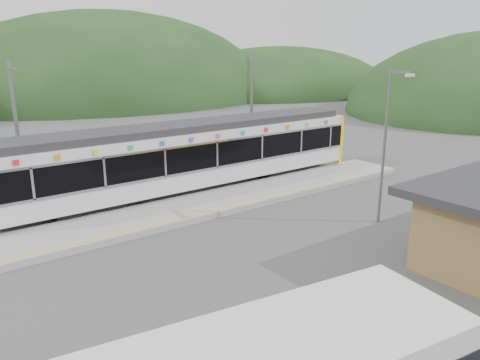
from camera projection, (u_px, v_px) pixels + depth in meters
ground at (248, 227)px, 20.31m from camera, size 120.00×120.00×0.00m
hills at (275, 178)px, 27.97m from camera, size 146.00×149.00×26.00m
platform at (206, 204)px, 22.81m from camera, size 26.00×3.20×0.30m
yellow_line at (221, 208)px, 21.77m from camera, size 26.00×0.10×0.01m
train at (194, 154)px, 24.95m from camera, size 20.44×3.01×3.74m
catenary_mast_west at (18, 134)px, 21.84m from camera, size 0.18×1.80×7.00m
catenary_mast_east at (252, 111)px, 29.96m from camera, size 0.18×1.80×7.00m
lamp_post at (388, 135)px, 19.77m from camera, size 0.37×1.17×6.67m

